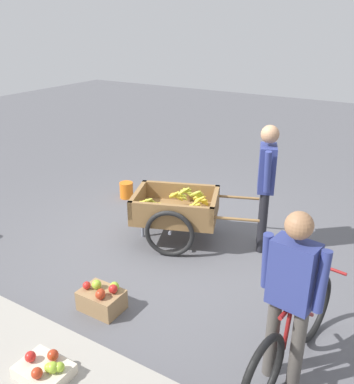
{
  "coord_description": "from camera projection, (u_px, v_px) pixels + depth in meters",
  "views": [
    {
      "loc": [
        -2.54,
        4.2,
        2.82
      ],
      "look_at": [
        0.04,
        -0.05,
        0.75
      ],
      "focal_mm": 38.95,
      "sensor_mm": 36.0,
      "label": 1
    }
  ],
  "objects": [
    {
      "name": "apple_crate",
      "position": [
        102.0,
        299.0,
        4.33
      ],
      "size": [
        0.44,
        0.32,
        0.32
      ],
      "color": "#99754C",
      "rests_on": "ground"
    },
    {
      "name": "mixed_fruit_crate",
      "position": [
        45.0,
        375.0,
        3.41
      ],
      "size": [
        0.44,
        0.32,
        0.31
      ],
      "color": "beige",
      "rests_on": "ground"
    },
    {
      "name": "ground_plane",
      "position": [
        178.0,
        245.0,
        5.61
      ],
      "size": [
        24.0,
        24.0,
        0.0
      ],
      "primitive_type": "plane",
      "color": "#56565B"
    },
    {
      "name": "plastic_bucket",
      "position": [
        126.0,
        190.0,
        7.06
      ],
      "size": [
        0.23,
        0.23,
        0.27
      ],
      "primitive_type": "cylinder",
      "color": "orange",
      "rests_on": "ground"
    },
    {
      "name": "vendor_person",
      "position": [
        266.0,
        177.0,
        5.19
      ],
      "size": [
        0.31,
        0.55,
        1.66
      ],
      "color": "black",
      "rests_on": "ground"
    },
    {
      "name": "fruit_cart",
      "position": [
        177.0,
        211.0,
        5.59
      ],
      "size": [
        1.81,
        1.3,
        0.73
      ],
      "color": "olive",
      "rests_on": "ground"
    },
    {
      "name": "bicycle",
      "position": [
        292.0,
        336.0,
        3.5
      ],
      "size": [
        0.46,
        1.65,
        0.85
      ],
      "color": "black",
      "rests_on": "ground"
    },
    {
      "name": "cyclist_person",
      "position": [
        291.0,
        287.0,
        3.17
      ],
      "size": [
        0.52,
        0.25,
        1.56
      ],
      "color": "#4C4742",
      "rests_on": "ground"
    }
  ]
}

